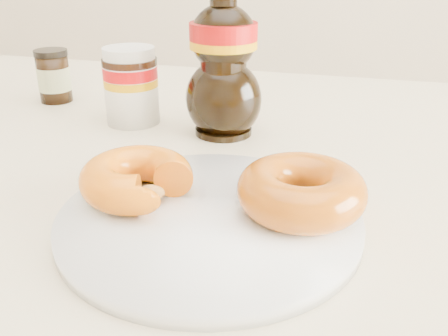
% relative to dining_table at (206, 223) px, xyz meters
% --- Properties ---
extents(dining_table, '(1.40, 0.90, 0.75)m').
position_rel_dining_table_xyz_m(dining_table, '(0.00, 0.00, 0.00)').
color(dining_table, beige).
rests_on(dining_table, ground).
extents(plate, '(0.27, 0.27, 0.01)m').
position_rel_dining_table_xyz_m(plate, '(0.05, -0.14, 0.09)').
color(plate, white).
rests_on(plate, dining_table).
extents(donut_bitten, '(0.13, 0.13, 0.04)m').
position_rel_dining_table_xyz_m(donut_bitten, '(-0.03, -0.12, 0.11)').
color(donut_bitten, '#D0690B').
rests_on(donut_bitten, plate).
extents(donut_whole, '(0.13, 0.13, 0.04)m').
position_rel_dining_table_xyz_m(donut_whole, '(0.12, -0.11, 0.12)').
color(donut_whole, '#B04C0B').
rests_on(donut_whole, plate).
extents(nutella_jar, '(0.07, 0.07, 0.10)m').
position_rel_dining_table_xyz_m(nutella_jar, '(-0.14, 0.11, 0.14)').
color(nutella_jar, white).
rests_on(nutella_jar, dining_table).
extents(syrup_bottle, '(0.10, 0.09, 0.19)m').
position_rel_dining_table_xyz_m(syrup_bottle, '(-0.00, 0.09, 0.18)').
color(syrup_bottle, black).
rests_on(syrup_bottle, dining_table).
extents(dark_jar, '(0.05, 0.05, 0.08)m').
position_rel_dining_table_xyz_m(dark_jar, '(-0.30, 0.17, 0.12)').
color(dark_jar, black).
rests_on(dark_jar, dining_table).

